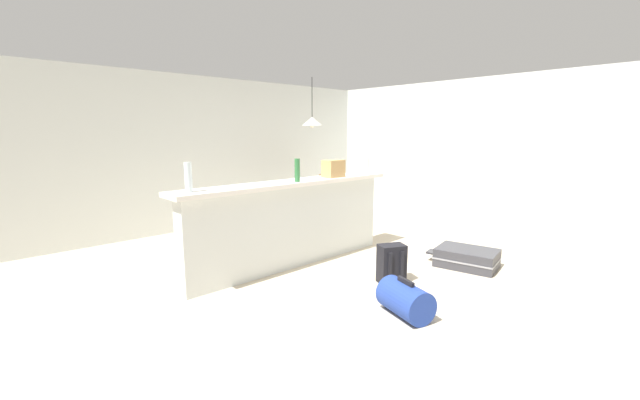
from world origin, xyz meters
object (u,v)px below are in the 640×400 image
at_px(suitcase_flat_charcoal, 466,258).
at_px(dining_table, 312,188).
at_px(grocery_bag, 333,169).
at_px(duffel_bag_blue, 405,300).
at_px(pendant_lamp, 312,121).
at_px(bottle_clear, 188,177).
at_px(backpack_black, 391,264).
at_px(dining_chair_near_partition, 333,199).
at_px(bottle_green, 297,170).
at_px(bottle_white, 366,166).

bearing_deg(suitcase_flat_charcoal, dining_table, 88.39).
distance_m(grocery_bag, duffel_bag_blue, 2.09).
distance_m(dining_table, suitcase_flat_charcoal, 2.93).
height_order(grocery_bag, pendant_lamp, pendant_lamp).
xyz_separation_m(bottle_clear, duffel_bag_blue, (1.15, -1.72, -1.03)).
distance_m(suitcase_flat_charcoal, backpack_black, 1.12).
bearing_deg(dining_chair_near_partition, bottle_clear, -162.12).
xyz_separation_m(bottle_clear, bottle_green, (1.28, -0.09, -0.01)).
bearing_deg(dining_table, duffel_bag_blue, -118.63).
bearing_deg(grocery_bag, bottle_clear, 178.57).
xyz_separation_m(duffel_bag_blue, backpack_black, (0.56, 0.58, 0.05)).
distance_m(bottle_green, duffel_bag_blue, 1.93).
bearing_deg(dining_table, dining_chair_near_partition, -88.88).
height_order(dining_chair_near_partition, pendant_lamp, pendant_lamp).
xyz_separation_m(bottle_green, suitcase_flat_charcoal, (1.50, -1.37, -1.06)).
bearing_deg(dining_table, suitcase_flat_charcoal, -91.61).
height_order(bottle_white, pendant_lamp, pendant_lamp).
bearing_deg(bottle_green, bottle_clear, 176.02).
relative_size(dining_chair_near_partition, backpack_black, 2.21).
height_order(bottle_green, suitcase_flat_charcoal, bottle_green).
height_order(bottle_clear, backpack_black, bottle_clear).
height_order(pendant_lamp, suitcase_flat_charcoal, pendant_lamp).
height_order(suitcase_flat_charcoal, duffel_bag_blue, duffel_bag_blue).
xyz_separation_m(dining_table, pendant_lamp, (0.04, 0.04, 1.14)).
height_order(bottle_white, suitcase_flat_charcoal, bottle_white).
bearing_deg(dining_chair_near_partition, bottle_green, -147.47).
bearing_deg(suitcase_flat_charcoal, bottle_white, 99.08).
distance_m(grocery_bag, dining_chair_near_partition, 1.51).
relative_size(bottle_clear, pendant_lamp, 0.35).
height_order(bottle_clear, bottle_white, bottle_clear).
distance_m(grocery_bag, dining_table, 1.82).
xyz_separation_m(bottle_white, suitcase_flat_charcoal, (0.23, -1.41, -1.03)).
relative_size(pendant_lamp, backpack_black, 1.98).
xyz_separation_m(grocery_bag, suitcase_flat_charcoal, (0.87, -1.41, -1.04)).
distance_m(bottle_clear, suitcase_flat_charcoal, 3.32).
height_order(grocery_bag, dining_chair_near_partition, grocery_bag).
xyz_separation_m(bottle_green, dining_chair_near_partition, (1.59, 1.01, -0.66)).
relative_size(grocery_bag, pendant_lamp, 0.31).
distance_m(bottle_white, pendant_lamp, 1.68).
relative_size(bottle_green, duffel_bag_blue, 0.49).
xyz_separation_m(bottle_clear, bottle_white, (2.55, -0.05, -0.04)).
bearing_deg(pendant_lamp, dining_table, -134.22).
bearing_deg(bottle_clear, backpack_black, -33.88).
height_order(bottle_clear, dining_table, bottle_clear).
bearing_deg(bottle_white, pendant_lamp, 77.05).
relative_size(suitcase_flat_charcoal, duffel_bag_blue, 1.61).
distance_m(bottle_clear, bottle_white, 2.55).
bearing_deg(bottle_green, duffel_bag_blue, -94.65).
distance_m(bottle_green, bottle_white, 1.28).
xyz_separation_m(bottle_white, grocery_bag, (-0.64, 0.00, 0.00)).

